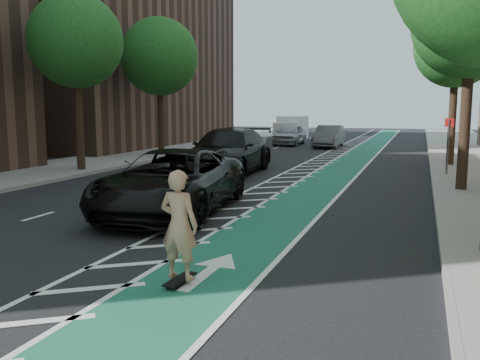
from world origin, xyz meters
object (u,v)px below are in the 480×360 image
at_px(skateboarder, 179,225).
at_px(barrel_a, 186,167).
at_px(suv_far, 228,151).
at_px(suv_near, 172,182).

distance_m(skateboarder, barrel_a, 12.73).
distance_m(suv_far, barrel_a, 2.34).
bearing_deg(suv_near, barrel_a, 106.35).
xyz_separation_m(skateboarder, suv_far, (-4.32, 13.51, -0.04)).
xyz_separation_m(skateboarder, suv_near, (-2.81, 5.21, -0.15)).
bearing_deg(skateboarder, barrel_a, -61.11).
relative_size(suv_near, suv_far, 0.93).
xyz_separation_m(suv_near, barrel_a, (-2.60, 6.30, -0.42)).
xyz_separation_m(skateboarder, barrel_a, (-5.40, 11.51, -0.57)).
height_order(skateboarder, suv_far, suv_far).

